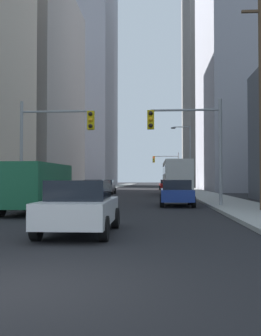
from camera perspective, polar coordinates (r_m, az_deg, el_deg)
The scene contains 16 objects.
ground_plane at distance 6.01m, azimuth -17.73°, elevation -16.47°, with size 400.00×400.00×0.00m, color black.
sidewalk_left at distance 56.12m, azimuth -5.10°, elevation -3.16°, with size 3.26×160.00×0.15m, color #9E9E99.
sidewalk_right at distance 55.61m, azimuth 8.55°, elevation -3.16°, with size 3.26×160.00×0.15m, color #9E9E99.
city_bus at distance 41.06m, azimuth 6.59°, elevation -1.12°, with size 2.67×11.52×3.40m.
cargo_van_green at distance 18.48m, azimuth -13.47°, elevation -2.42°, with size 2.17×5.28×2.26m.
sedan_white at distance 11.40m, azimuth -7.26°, elevation -5.55°, with size 1.95×4.23×1.52m.
sedan_blue at distance 23.21m, azimuth 6.65°, elevation -3.57°, with size 1.95×4.22×1.52m.
sedan_beige at distance 35.31m, azimuth -5.21°, elevation -2.91°, with size 1.95×4.26×1.52m.
sedan_grey at distance 41.66m, azimuth -3.64°, elevation -2.73°, with size 1.95×4.25×1.52m.
sedan_red at distance 59.25m, azimuth 5.09°, elevation -2.41°, with size 1.95×4.25×1.52m.
traffic_signal_near_left at distance 22.89m, azimuth -11.09°, elevation 4.69°, with size 4.28×0.44×6.00m.
traffic_signal_near_right at distance 22.19m, azimuth 8.32°, elevation 4.86°, with size 4.12×0.44×6.00m.
traffic_signal_far_right at distance 65.67m, azimuth 5.28°, elevation 0.54°, with size 4.35×0.44×6.00m.
street_lamp_right at distance 43.62m, azimuth 8.15°, elevation 2.26°, with size 2.18×0.32×7.50m.
building_left_far_tower at distance 102.32m, azimuth -8.89°, elevation 14.12°, with size 21.79×26.36×58.69m, color #93939E.
building_right_far_highrise at distance 96.72m, azimuth 13.39°, elevation 12.28°, with size 18.09×28.07×49.54m, color gray.
Camera 1 is at (2.13, -5.41, 1.55)m, focal length 42.33 mm.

